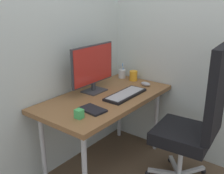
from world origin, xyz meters
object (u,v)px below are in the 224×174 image
at_px(notebook, 93,110).
at_px(coffee_mug, 133,76).
at_px(keyboard, 125,94).
at_px(desk_clamp_accessory, 79,114).
at_px(mouse, 145,84).
at_px(office_chair, 197,120).
at_px(pen_holder, 122,74).
at_px(monitor, 93,67).

relative_size(notebook, coffee_mug, 1.77).
distance_m(keyboard, coffee_mug, 0.49).
height_order(coffee_mug, desk_clamp_accessory, coffee_mug).
distance_m(keyboard, mouse, 0.36).
distance_m(coffee_mug, desk_clamp_accessory, 1.06).
distance_m(office_chair, notebook, 0.86).
distance_m(office_chair, mouse, 0.71).
distance_m(office_chair, pen_holder, 1.07).
distance_m(monitor, desk_clamp_accessory, 0.64).
bearing_deg(keyboard, mouse, 0.13).
relative_size(coffee_mug, desk_clamp_accessory, 1.70).
height_order(monitor, pen_holder, monitor).
xyz_separation_m(keyboard, mouse, (0.36, 0.00, 0.01)).
bearing_deg(pen_holder, keyboard, -141.27).
bearing_deg(monitor, office_chair, -79.09).
xyz_separation_m(monitor, keyboard, (0.09, -0.32, -0.23)).
xyz_separation_m(pen_holder, notebook, (-0.88, -0.34, -0.04)).
height_order(office_chair, desk_clamp_accessory, office_chair).
bearing_deg(office_chair, coffee_mug, 68.13).
bearing_deg(keyboard, office_chair, -81.24).
height_order(pen_holder, notebook, pen_holder).
relative_size(pen_holder, coffee_mug, 1.40).
bearing_deg(office_chair, notebook, 128.92).
distance_m(pen_holder, coffee_mug, 0.15).
xyz_separation_m(office_chair, pen_holder, (0.34, 1.01, 0.14)).
bearing_deg(notebook, desk_clamp_accessory, -169.91).
distance_m(monitor, notebook, 0.52).
bearing_deg(desk_clamp_accessory, notebook, 4.10).
distance_m(mouse, notebook, 0.80).
relative_size(mouse, coffee_mug, 0.86).
bearing_deg(office_chair, keyboard, 98.76).
distance_m(office_chair, monitor, 1.04).
relative_size(keyboard, pen_holder, 2.77).
xyz_separation_m(mouse, notebook, (-0.80, 0.02, -0.01)).
bearing_deg(coffee_mug, office_chair, -111.87).
distance_m(keyboard, notebook, 0.44).
distance_m(office_chair, keyboard, 0.67).
height_order(office_chair, coffee_mug, office_chair).
bearing_deg(desk_clamp_accessory, office_chair, -42.97).
bearing_deg(keyboard, notebook, 177.73).
bearing_deg(notebook, coffee_mug, 17.83).
relative_size(keyboard, desk_clamp_accessory, 6.63).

